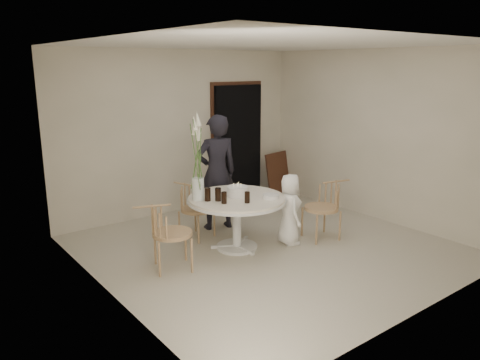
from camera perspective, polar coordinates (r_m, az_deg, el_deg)
ground at (r=6.52m, az=3.45°, el=-8.22°), size 4.50×4.50×0.00m
room_shell at (r=6.10m, az=3.67°, el=6.04°), size 4.50×4.50×4.50m
doorway at (r=8.58m, az=-0.26°, el=4.48°), size 1.00×0.10×2.10m
door_trim at (r=8.60m, az=-0.43°, el=4.91°), size 1.12×0.03×2.22m
table at (r=6.29m, az=-0.38°, el=-3.07°), size 1.33×1.33×0.73m
picture_frame at (r=9.02m, az=4.65°, el=0.75°), size 0.64×0.30×0.82m
chair_far at (r=6.82m, az=-6.04°, el=-2.76°), size 0.52×0.54×0.78m
chair_right at (r=6.83m, az=10.76°, el=-2.54°), size 0.57×0.54×0.85m
chair_left at (r=5.72m, az=-9.44°, el=-5.73°), size 0.60×0.58×0.84m
girl at (r=7.04m, az=-2.86°, el=0.92°), size 0.72×0.56×1.74m
boy at (r=6.53m, az=6.05°, el=-3.57°), size 0.48×0.57×1.00m
birthday_cake at (r=6.27m, az=-0.33°, el=-1.39°), size 0.28×0.28×0.19m
cola_tumbler_a at (r=5.95m, az=-1.96°, el=-2.17°), size 0.08×0.08×0.15m
cola_tumbler_b at (r=5.97m, az=0.88°, el=-2.13°), size 0.08×0.08×0.15m
cola_tumbler_c at (r=6.07m, az=-3.97°, el=-1.77°), size 0.08×0.08×0.17m
cola_tumbler_d at (r=6.06m, az=-2.69°, el=-1.76°), size 0.09×0.09×0.17m
plate_stack at (r=6.19m, az=3.78°, el=-2.00°), size 0.23×0.23×0.05m
flower_vase at (r=6.04m, az=-5.20°, el=1.68°), size 0.16×0.16×1.16m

